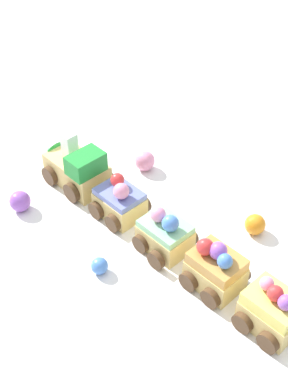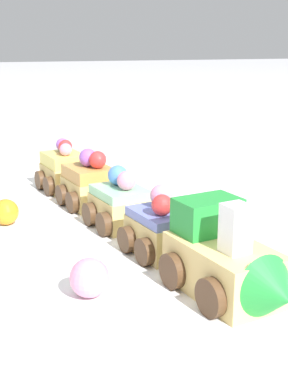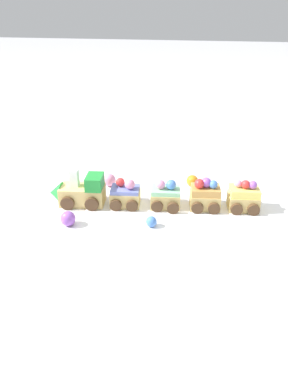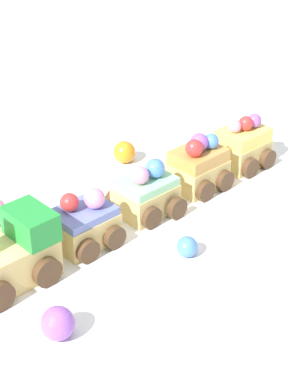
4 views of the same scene
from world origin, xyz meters
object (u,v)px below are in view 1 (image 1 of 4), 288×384
object	(u,v)px
cake_train_locomotive	(74,166)
cake_car_mint	(165,235)
cake_car_caramel	(215,269)
gumball_pink	(145,161)
gumball_orange	(255,224)
gumball_blue	(99,266)
cake_car_blueberry	(120,202)
cake_car_lemon	(272,311)
gumball_purple	(20,201)

from	to	relation	value
cake_train_locomotive	cake_car_mint	size ratio (longest dim) A/B	1.73
cake_car_caramel	gumball_pink	size ratio (longest dim) A/B	2.36
gumball_orange	cake_train_locomotive	bearing A→B (deg)	32.37
gumball_blue	cake_car_caramel	bearing A→B (deg)	-132.13
cake_car_blueberry	cake_car_lemon	world-z (taller)	cake_car_lemon
cake_train_locomotive	cake_car_caramel	xyz separation A→B (m)	(-0.26, -0.04, 0.00)
cake_car_blueberry	gumball_orange	xyz separation A→B (m)	(-0.13, -0.12, -0.01)
cake_car_caramel	gumball_blue	bearing A→B (deg)	38.47
cake_car_lemon	gumball_pink	distance (m)	0.31
cake_car_mint	cake_car_caramel	world-z (taller)	cake_car_caramel
cake_train_locomotive	gumball_orange	distance (m)	0.26
cake_car_caramel	gumball_purple	bearing A→B (deg)	18.83
gumball_orange	gumball_pink	distance (m)	0.19
cake_car_mint	cake_car_lemon	world-z (taller)	cake_car_lemon
cake_car_lemon	gumball_orange	xyz separation A→B (m)	(0.11, -0.09, -0.01)
cake_car_mint	gumball_purple	world-z (taller)	cake_car_mint
cake_car_mint	gumball_pink	size ratio (longest dim) A/B	2.36
gumball_pink	gumball_purple	bearing A→B (deg)	83.55
cake_car_blueberry	cake_car_lemon	distance (m)	0.24
gumball_orange	gumball_blue	size ratio (longest dim) A/B	1.29
cake_car_caramel	cake_car_mint	bearing A→B (deg)	-0.11
cake_car_mint	gumball_purple	size ratio (longest dim) A/B	2.45
gumball_orange	gumball_pink	xyz separation A→B (m)	(0.19, 0.04, 0.00)
cake_car_lemon	gumball_purple	world-z (taller)	cake_car_lemon
gumball_purple	cake_car_mint	bearing A→B (deg)	-144.38
cake_car_lemon	gumball_blue	xyz separation A→B (m)	(0.17, 0.11, -0.01)
cake_car_blueberry	gumball_blue	xyz separation A→B (m)	(-0.07, 0.07, -0.01)
cake_car_mint	cake_car_caramel	xyz separation A→B (m)	(-0.08, -0.01, 0.00)
cake_car_lemon	gumball_pink	bearing A→B (deg)	-17.36
cake_car_blueberry	gumball_orange	distance (m)	0.18
gumball_orange	gumball_purple	distance (m)	0.31
cake_car_blueberry	gumball_purple	xyz separation A→B (m)	(0.08, 0.11, -0.01)
gumball_purple	cake_train_locomotive	bearing A→B (deg)	-82.01
cake_car_mint	cake_car_lemon	size ratio (longest dim) A/B	1.00
gumball_purple	cake_car_blueberry	bearing A→B (deg)	-128.27
cake_car_caramel	gumball_pink	xyz separation A→B (m)	(0.23, -0.06, -0.01)
cake_car_mint	cake_car_lemon	distance (m)	0.16
gumball_purple	gumball_blue	xyz separation A→B (m)	(-0.16, -0.03, -0.00)
cake_car_blueberry	cake_car_mint	bearing A→B (deg)	179.85
cake_car_caramel	gumball_purple	distance (m)	0.28
gumball_orange	gumball_pink	bearing A→B (deg)	12.80
cake_car_blueberry	cake_car_caramel	world-z (taller)	cake_car_caramel
cake_car_mint	gumball_blue	bearing A→B (deg)	73.38
cake_car_blueberry	cake_car_mint	xyz separation A→B (m)	(-0.08, -0.01, 0.00)
cake_car_caramel	cake_car_blueberry	bearing A→B (deg)	-0.13
cake_train_locomotive	gumball_pink	xyz separation A→B (m)	(-0.03, -0.10, -0.01)
cake_car_caramel	gumball_orange	xyz separation A→B (m)	(0.04, -0.10, -0.01)
gumball_orange	cake_car_mint	bearing A→B (deg)	68.92
gumball_purple	gumball_pink	bearing A→B (deg)	-96.45
gumball_orange	gumball_purple	world-z (taller)	gumball_purple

